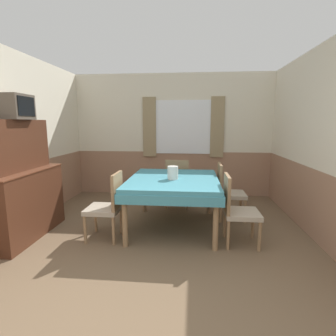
{
  "coord_description": "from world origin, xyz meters",
  "views": [
    {
      "loc": [
        0.44,
        -1.72,
        1.57
      ],
      "look_at": [
        0.08,
        2.06,
        0.92
      ],
      "focal_mm": 28.0,
      "sensor_mm": 36.0,
      "label": 1
    }
  ],
  "objects_px": {
    "sideboard": "(22,189)",
    "dining_table": "(174,185)",
    "chair_right_near": "(236,208)",
    "chair_right_far": "(227,190)",
    "vase": "(173,173)",
    "chair_left_near": "(108,204)",
    "chair_head_window": "(177,182)",
    "tv": "(16,107)"
  },
  "relations": [
    {
      "from": "sideboard",
      "to": "dining_table",
      "type": "bearing_deg",
      "value": 13.89
    },
    {
      "from": "chair_right_near",
      "to": "chair_right_far",
      "type": "height_order",
      "value": "same"
    },
    {
      "from": "vase",
      "to": "sideboard",
      "type": "bearing_deg",
      "value": -168.03
    },
    {
      "from": "chair_left_near",
      "to": "chair_head_window",
      "type": "height_order",
      "value": "same"
    },
    {
      "from": "chair_head_window",
      "to": "sideboard",
      "type": "bearing_deg",
      "value": -144.3
    },
    {
      "from": "chair_left_near",
      "to": "vase",
      "type": "xyz_separation_m",
      "value": [
        0.84,
        0.39,
        0.38
      ]
    },
    {
      "from": "sideboard",
      "to": "tv",
      "type": "xyz_separation_m",
      "value": [
        0.02,
        0.01,
        1.09
      ]
    },
    {
      "from": "dining_table",
      "to": "sideboard",
      "type": "relative_size",
      "value": 0.96
    },
    {
      "from": "tv",
      "to": "sideboard",
      "type": "bearing_deg",
      "value": -148.67
    },
    {
      "from": "chair_right_near",
      "to": "tv",
      "type": "xyz_separation_m",
      "value": [
        -2.87,
        -0.03,
        1.29
      ]
    },
    {
      "from": "chair_right_far",
      "to": "tv",
      "type": "height_order",
      "value": "tv"
    },
    {
      "from": "sideboard",
      "to": "chair_right_near",
      "type": "bearing_deg",
      "value": 0.78
    },
    {
      "from": "chair_left_near",
      "to": "chair_right_near",
      "type": "bearing_deg",
      "value": -90.0
    },
    {
      "from": "chair_head_window",
      "to": "chair_right_near",
      "type": "height_order",
      "value": "same"
    },
    {
      "from": "chair_left_near",
      "to": "chair_head_window",
      "type": "distance_m",
      "value": 1.66
    },
    {
      "from": "chair_head_window",
      "to": "chair_right_far",
      "type": "xyz_separation_m",
      "value": [
        0.85,
        -0.49,
        0.0
      ]
    },
    {
      "from": "dining_table",
      "to": "sideboard",
      "type": "xyz_separation_m",
      "value": [
        -2.03,
        -0.5,
        0.02
      ]
    },
    {
      "from": "tv",
      "to": "chair_right_near",
      "type": "bearing_deg",
      "value": 0.59
    },
    {
      "from": "chair_left_near",
      "to": "sideboard",
      "type": "bearing_deg",
      "value": 91.9
    },
    {
      "from": "dining_table",
      "to": "sideboard",
      "type": "height_order",
      "value": "sideboard"
    },
    {
      "from": "chair_right_far",
      "to": "chair_head_window",
      "type": "bearing_deg",
      "value": -120.21
    },
    {
      "from": "chair_left_near",
      "to": "chair_head_window",
      "type": "relative_size",
      "value": 1.0
    },
    {
      "from": "chair_head_window",
      "to": "vase",
      "type": "xyz_separation_m",
      "value": [
        -0.01,
        -1.03,
        0.38
      ]
    },
    {
      "from": "dining_table",
      "to": "chair_right_far",
      "type": "bearing_deg",
      "value": 28.63
    },
    {
      "from": "sideboard",
      "to": "chair_left_near",
      "type": "bearing_deg",
      "value": 1.9
    },
    {
      "from": "chair_head_window",
      "to": "chair_right_near",
      "type": "relative_size",
      "value": 1.0
    },
    {
      "from": "chair_head_window",
      "to": "tv",
      "type": "xyz_separation_m",
      "value": [
        -2.02,
        -1.45,
        1.29
      ]
    },
    {
      "from": "chair_head_window",
      "to": "sideboard",
      "type": "distance_m",
      "value": 2.51
    },
    {
      "from": "chair_right_far",
      "to": "tv",
      "type": "bearing_deg",
      "value": -71.54
    },
    {
      "from": "chair_right_near",
      "to": "tv",
      "type": "relative_size",
      "value": 2.22
    },
    {
      "from": "chair_left_near",
      "to": "tv",
      "type": "xyz_separation_m",
      "value": [
        -1.17,
        -0.03,
        1.29
      ]
    },
    {
      "from": "chair_right_near",
      "to": "tv",
      "type": "height_order",
      "value": "tv"
    },
    {
      "from": "chair_left_near",
      "to": "chair_right_far",
      "type": "xyz_separation_m",
      "value": [
        1.7,
        0.93,
        0.0
      ]
    },
    {
      "from": "chair_head_window",
      "to": "chair_right_near",
      "type": "xyz_separation_m",
      "value": [
        0.85,
        -1.42,
        0.0
      ]
    },
    {
      "from": "dining_table",
      "to": "vase",
      "type": "xyz_separation_m",
      "value": [
        -0.01,
        -0.07,
        0.2
      ]
    },
    {
      "from": "chair_left_near",
      "to": "chair_right_near",
      "type": "relative_size",
      "value": 1.0
    },
    {
      "from": "tv",
      "to": "vase",
      "type": "relative_size",
      "value": 2.17
    },
    {
      "from": "chair_head_window",
      "to": "chair_left_near",
      "type": "bearing_deg",
      "value": -120.85
    },
    {
      "from": "chair_right_near",
      "to": "chair_right_far",
      "type": "bearing_deg",
      "value": -180.0
    },
    {
      "from": "chair_right_far",
      "to": "tv",
      "type": "distance_m",
      "value": 3.29
    },
    {
      "from": "chair_right_far",
      "to": "vase",
      "type": "relative_size",
      "value": 4.82
    },
    {
      "from": "chair_left_near",
      "to": "chair_right_far",
      "type": "relative_size",
      "value": 1.0
    }
  ]
}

